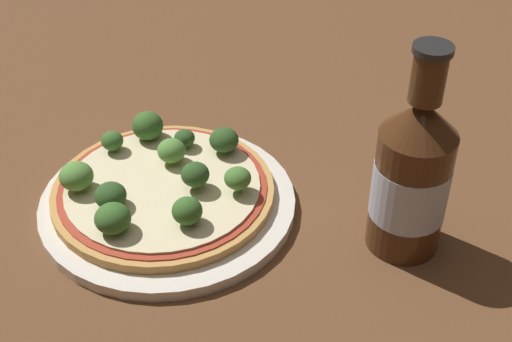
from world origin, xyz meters
The scene contains 15 objects.
ground_plane centered at (0.00, 0.00, 0.00)m, with size 3.00×3.00×0.00m, color brown.
plate centered at (0.01, -0.02, 0.01)m, with size 0.26×0.26×0.01m.
pizza centered at (0.00, -0.02, 0.02)m, with size 0.23×0.23×0.01m.
broccoli_floret_0 centered at (-0.07, -0.07, 0.04)m, with size 0.03×0.03×0.03m.
broccoli_floret_1 centered at (0.06, -0.05, 0.04)m, with size 0.03×0.03×0.03m.
broccoli_floret_2 centered at (0.07, 0.02, 0.04)m, with size 0.03×0.03×0.03m.
broccoli_floret_3 centered at (-0.02, 0.05, 0.04)m, with size 0.02×0.02×0.02m.
broccoli_floret_4 centered at (0.02, 0.07, 0.04)m, with size 0.03×0.03×0.03m.
broccoli_floret_5 centered at (0.01, -0.09, 0.04)m, with size 0.03×0.03×0.03m.
broccoli_floret_6 centered at (-0.02, -0.07, 0.04)m, with size 0.03×0.03×0.03m.
broccoli_floret_7 centered at (0.03, 0.00, 0.04)m, with size 0.03×0.03×0.03m.
broccoli_floret_8 centered at (-0.02, 0.02, 0.04)m, with size 0.03×0.03×0.03m.
broccoli_floret_9 centered at (-0.08, 0.00, 0.04)m, with size 0.02×0.02×0.02m.
broccoli_floret_10 centered at (-0.07, 0.04, 0.04)m, with size 0.03×0.03×0.03m.
beer_bottle centered at (0.23, 0.07, 0.08)m, with size 0.07×0.07×0.21m.
Camera 1 is at (0.40, -0.43, 0.48)m, focal length 50.00 mm.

